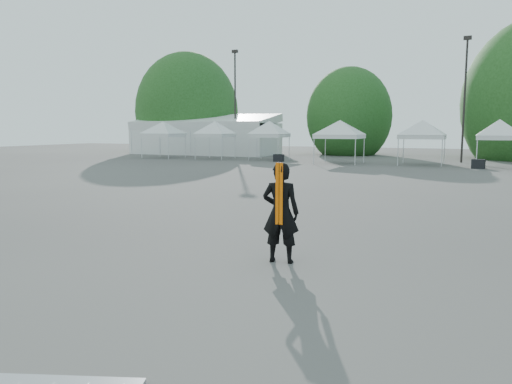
% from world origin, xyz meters
% --- Properties ---
extents(ground, '(120.00, 120.00, 0.00)m').
position_xyz_m(ground, '(0.00, 0.00, 0.00)').
color(ground, '#474442').
rests_on(ground, ground).
extents(marquee, '(15.00, 6.25, 4.23)m').
position_xyz_m(marquee, '(-22.00, 35.00, 1.97)').
color(marquee, silver).
rests_on(marquee, ground).
extents(light_pole_west, '(0.60, 0.25, 10.30)m').
position_xyz_m(light_pole_west, '(-18.00, 34.00, 5.77)').
color(light_pole_west, black).
rests_on(light_pole_west, ground).
extents(light_pole_east, '(0.60, 0.25, 9.80)m').
position_xyz_m(light_pole_east, '(3.00, 32.00, 5.52)').
color(light_pole_east, black).
rests_on(light_pole_east, ground).
extents(tree_far_w, '(4.80, 4.80, 7.30)m').
position_xyz_m(tree_far_w, '(-26.00, 38.00, 4.54)').
color(tree_far_w, '#382314').
rests_on(tree_far_w, ground).
extents(tree_mid_w, '(4.16, 4.16, 6.33)m').
position_xyz_m(tree_mid_w, '(-8.00, 40.00, 3.93)').
color(tree_mid_w, '#382314').
rests_on(tree_mid_w, ground).
extents(tent_a, '(4.34, 4.34, 3.88)m').
position_xyz_m(tent_a, '(-22.41, 27.95, 3.06)').
color(tent_a, silver).
rests_on(tent_a, ground).
extents(tent_b, '(3.99, 3.99, 3.88)m').
position_xyz_m(tent_b, '(-17.19, 28.26, 3.06)').
color(tent_b, silver).
rests_on(tent_b, ground).
extents(tent_c, '(4.06, 4.06, 3.88)m').
position_xyz_m(tent_c, '(-12.29, 28.94, 3.06)').
color(tent_c, silver).
rests_on(tent_c, ground).
extents(tent_d, '(4.75, 4.75, 3.88)m').
position_xyz_m(tent_d, '(-5.67, 27.11, 3.06)').
color(tent_d, silver).
rests_on(tent_d, ground).
extents(tent_e, '(4.54, 4.54, 3.88)m').
position_xyz_m(tent_e, '(0.34, 27.94, 3.06)').
color(tent_e, silver).
rests_on(tent_e, ground).
extents(tent_f, '(4.05, 4.05, 3.88)m').
position_xyz_m(tent_f, '(5.41, 27.06, 3.06)').
color(tent_f, silver).
rests_on(tent_f, ground).
extents(man, '(0.82, 0.61, 2.06)m').
position_xyz_m(man, '(0.38, -1.59, 1.03)').
color(man, black).
rests_on(man, ground).
extents(crate_west, '(0.80, 0.64, 0.60)m').
position_xyz_m(crate_west, '(-10.72, 27.12, 0.30)').
color(crate_west, black).
rests_on(crate_west, ground).
extents(crate_mid, '(0.90, 0.74, 0.64)m').
position_xyz_m(crate_mid, '(4.21, 25.89, 0.32)').
color(crate_mid, black).
rests_on(crate_mid, ground).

